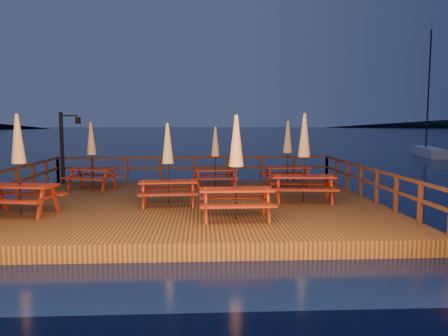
# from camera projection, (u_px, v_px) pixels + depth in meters

# --- Properties ---
(ground) EXTENTS (500.00, 500.00, 0.00)m
(ground) POSITION_uv_depth(u_px,v_px,m) (192.00, 213.00, 14.29)
(ground) COLOR #051532
(ground) RESTS_ON ground
(deck) EXTENTS (12.00, 10.00, 0.40)m
(deck) POSITION_uv_depth(u_px,v_px,m) (192.00, 207.00, 14.27)
(deck) COLOR #401F14
(deck) RESTS_ON ground
(deck_piles) EXTENTS (11.44, 9.44, 1.40)m
(deck_piles) POSITION_uv_depth(u_px,v_px,m) (192.00, 222.00, 14.32)
(deck_piles) COLOR #321910
(deck_piles) RESTS_ON ground
(railing) EXTENTS (11.80, 9.75, 1.10)m
(railing) POSITION_uv_depth(u_px,v_px,m) (193.00, 172.00, 15.93)
(railing) COLOR #321910
(railing) RESTS_ON deck
(lamp_post) EXTENTS (0.85, 0.18, 3.00)m
(lamp_post) POSITION_uv_depth(u_px,v_px,m) (66.00, 141.00, 18.30)
(lamp_post) COLOR black
(lamp_post) RESTS_ON deck
(sailboat) EXTENTS (3.24, 7.63, 11.23)m
(sailboat) POSITION_uv_depth(u_px,v_px,m) (429.00, 152.00, 38.53)
(sailboat) COLOR silver
(sailboat) RESTS_ON ground
(picnic_table_0) EXTENTS (2.15, 1.83, 2.86)m
(picnic_table_0) POSITION_uv_depth(u_px,v_px,m) (304.00, 156.00, 14.01)
(picnic_table_0) COLOR maroon
(picnic_table_0) RESTS_ON deck
(picnic_table_1) EXTENTS (2.20, 2.01, 2.58)m
(picnic_table_1) POSITION_uv_depth(u_px,v_px,m) (92.00, 154.00, 16.90)
(picnic_table_1) COLOR maroon
(picnic_table_1) RESTS_ON deck
(picnic_table_2) EXTENTS (1.77, 1.49, 2.40)m
(picnic_table_2) POSITION_uv_depth(u_px,v_px,m) (215.00, 156.00, 17.22)
(picnic_table_2) COLOR maroon
(picnic_table_2) RESTS_ON deck
(picnic_table_3) EXTENTS (2.23, 1.96, 2.80)m
(picnic_table_3) POSITION_uv_depth(u_px,v_px,m) (19.00, 163.00, 12.05)
(picnic_table_3) COLOR maroon
(picnic_table_3) RESTS_ON deck
(picnic_table_4) EXTENTS (1.88, 1.58, 2.55)m
(picnic_table_4) POSITION_uv_depth(u_px,v_px,m) (168.00, 163.00, 13.41)
(picnic_table_4) COLOR maroon
(picnic_table_4) RESTS_ON deck
(picnic_table_5) EXTENTS (1.95, 1.61, 2.76)m
(picnic_table_5) POSITION_uv_depth(u_px,v_px,m) (236.00, 166.00, 11.45)
(picnic_table_5) COLOR maroon
(picnic_table_5) RESTS_ON deck
(picnic_table_6) EXTENTS (1.91, 1.59, 2.64)m
(picnic_table_6) POSITION_uv_depth(u_px,v_px,m) (288.00, 152.00, 17.43)
(picnic_table_6) COLOR maroon
(picnic_table_6) RESTS_ON deck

